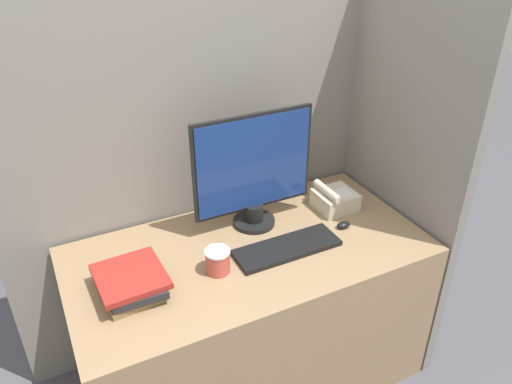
# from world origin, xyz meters

# --- Properties ---
(cubicle_panel_rear) EXTENTS (1.84, 0.04, 1.79)m
(cubicle_panel_rear) POSITION_xyz_m (0.00, 0.77, 0.90)
(cubicle_panel_rear) COLOR gray
(cubicle_panel_rear) RESTS_ON ground_plane
(cubicle_panel_right) EXTENTS (0.04, 0.79, 1.79)m
(cubicle_panel_right) POSITION_xyz_m (0.76, 0.40, 0.90)
(cubicle_panel_right) COLOR gray
(cubicle_panel_right) RESTS_ON ground_plane
(desk) EXTENTS (1.44, 0.73, 0.72)m
(desk) POSITION_xyz_m (0.00, 0.37, 0.36)
(desk) COLOR #937551
(desk) RESTS_ON ground_plane
(monitor) EXTENTS (0.53, 0.18, 0.50)m
(monitor) POSITION_xyz_m (0.10, 0.53, 0.97)
(monitor) COLOR black
(monitor) RESTS_ON desk
(keyboard) EXTENTS (0.43, 0.15, 0.02)m
(keyboard) POSITION_xyz_m (0.13, 0.29, 0.73)
(keyboard) COLOR black
(keyboard) RESTS_ON desk
(mouse) EXTENTS (0.06, 0.04, 0.03)m
(mouse) POSITION_xyz_m (0.43, 0.32, 0.74)
(mouse) COLOR black
(mouse) RESTS_ON desk
(coffee_cup) EXTENTS (0.10, 0.10, 0.10)m
(coffee_cup) POSITION_xyz_m (-0.17, 0.29, 0.77)
(coffee_cup) COLOR #BF4C3F
(coffee_cup) RESTS_ON desk
(book_stack) EXTENTS (0.24, 0.27, 0.08)m
(book_stack) POSITION_xyz_m (-0.48, 0.33, 0.76)
(book_stack) COLOR olive
(book_stack) RESTS_ON desk
(desk_telephone) EXTENTS (0.17, 0.18, 0.12)m
(desk_telephone) POSITION_xyz_m (0.48, 0.47, 0.77)
(desk_telephone) COLOR beige
(desk_telephone) RESTS_ON desk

